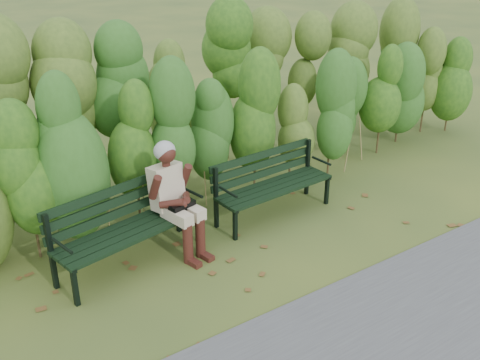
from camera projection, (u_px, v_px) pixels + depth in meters
ground at (258, 251)px, 6.30m from camera, size 80.00×80.00×0.00m
hedge_band at (174, 103)px, 7.16m from camera, size 11.04×1.67×2.42m
leaf_litter at (277, 240)px, 6.52m from camera, size 5.97×2.28×0.01m
bench_left at (125, 221)px, 5.91m from camera, size 1.75×0.86×0.84m
bench_right at (270, 179)px, 6.95m from camera, size 1.59×0.60×0.78m
seated_woman at (174, 192)px, 6.06m from camera, size 0.53×0.78×1.26m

